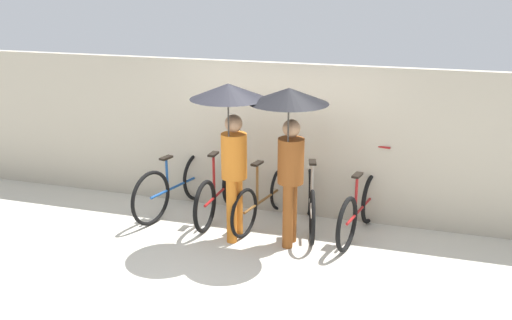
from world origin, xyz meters
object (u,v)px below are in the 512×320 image
Objects in this scene: parked_bicycle_0 at (177,185)px; pedestrian_center at (290,126)px; parked_bicycle_3 at (311,202)px; parked_bicycle_1 at (219,191)px; parked_bicycle_2 at (264,198)px; pedestrian_leading at (231,123)px; parked_bicycle_4 at (359,209)px.

pedestrian_center is (1.79, -0.65, 1.16)m from parked_bicycle_0.
parked_bicycle_0 is 2.23m from pedestrian_center.
parked_bicycle_1 is at bearing 75.84° from parked_bicycle_3.
parked_bicycle_3 is at bearing -78.45° from parked_bicycle_2.
pedestrian_leading reaches higher than pedestrian_center.
pedestrian_leading reaches higher than parked_bicycle_3.
parked_bicycle_0 is 0.89× the size of pedestrian_center.
parked_bicycle_3 is (0.64, 0.00, 0.02)m from parked_bicycle_2.
parked_bicycle_3 is at bearing -89.34° from parked_bicycle_1.
parked_bicycle_0 is 1.11× the size of parked_bicycle_3.
parked_bicycle_1 reaches higher than parked_bicycle_2.
parked_bicycle_4 reaches higher than parked_bicycle_3.
parked_bicycle_3 is 0.80× the size of pedestrian_leading.
parked_bicycle_1 is 1.02× the size of parked_bicycle_2.
pedestrian_center is at bearing 137.58° from parked_bicycle_4.
parked_bicycle_4 is 0.81× the size of pedestrian_center.
parked_bicycle_1 is 1.45m from pedestrian_leading.
pedestrian_leading is (-0.21, -0.72, 1.20)m from parked_bicycle_2.
parked_bicycle_1 is 0.86× the size of pedestrian_center.
parked_bicycle_1 is 1.29m from parked_bicycle_3.
parked_bicycle_0 is at bearing 101.68° from parked_bicycle_2.
pedestrian_leading is 1.01× the size of pedestrian_center.
parked_bicycle_4 is (2.59, -0.05, -0.03)m from parked_bicycle_0.
pedestrian_leading reaches higher than parked_bicycle_2.
parked_bicycle_4 is at bearing -141.15° from pedestrian_center.
parked_bicycle_0 is at bearing 75.86° from parked_bicycle_3.
parked_bicycle_1 is 1.06× the size of parked_bicycle_3.
parked_bicycle_4 is at bearing -150.23° from pedestrian_leading.
parked_bicycle_1 is 1.05× the size of parked_bicycle_4.
pedestrian_center is at bearing -95.90° from parked_bicycle_0.
pedestrian_leading is at bearing -109.22° from parked_bicycle_0.
pedestrian_center reaches higher than parked_bicycle_0.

